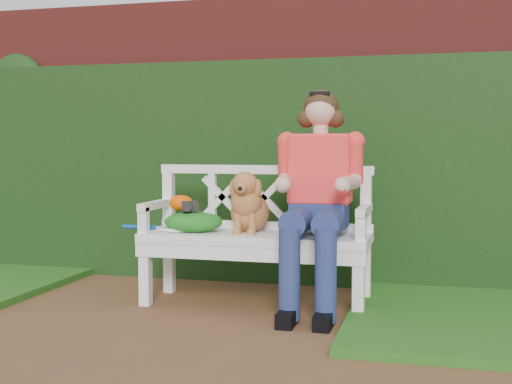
# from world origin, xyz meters

# --- Properties ---
(ground) EXTENTS (60.00, 60.00, 0.00)m
(ground) POSITION_xyz_m (0.00, 0.00, 0.00)
(ground) COLOR brown
(brick_wall) EXTENTS (10.00, 0.30, 2.20)m
(brick_wall) POSITION_xyz_m (0.00, 1.90, 1.10)
(brick_wall) COLOR maroon
(brick_wall) RESTS_ON ground
(ivy_hedge) EXTENTS (10.00, 0.18, 1.70)m
(ivy_hedge) POSITION_xyz_m (0.00, 1.68, 0.85)
(ivy_hedge) COLOR #214117
(ivy_hedge) RESTS_ON ground
(garden_bench) EXTENTS (1.60, 0.66, 0.48)m
(garden_bench) POSITION_xyz_m (0.45, 0.92, 0.24)
(garden_bench) COLOR white
(garden_bench) RESTS_ON ground
(seated_woman) EXTENTS (0.81, 0.94, 1.40)m
(seated_woman) POSITION_xyz_m (0.88, 0.90, 0.70)
(seated_woman) COLOR #DE4E7C
(seated_woman) RESTS_ON ground
(dog) EXTENTS (0.30, 0.39, 0.41)m
(dog) POSITION_xyz_m (0.40, 0.93, 0.69)
(dog) COLOR olive
(dog) RESTS_ON garden_bench
(tennis_racket) EXTENTS (0.64, 0.47, 0.03)m
(tennis_racket) POSITION_xyz_m (-0.12, 0.91, 0.49)
(tennis_racket) COLOR beige
(tennis_racket) RESTS_ON garden_bench
(green_bag) EXTENTS (0.44, 0.37, 0.14)m
(green_bag) POSITION_xyz_m (0.03, 0.88, 0.55)
(green_bag) COLOR green
(green_bag) RESTS_ON garden_bench
(camera_item) EXTENTS (0.13, 0.11, 0.07)m
(camera_item) POSITION_xyz_m (0.01, 0.87, 0.65)
(camera_item) COLOR black
(camera_item) RESTS_ON green_bag
(baseball_glove) EXTENTS (0.20, 0.18, 0.11)m
(baseball_glove) POSITION_xyz_m (-0.06, 0.89, 0.67)
(baseball_glove) COLOR #F65102
(baseball_glove) RESTS_ON green_bag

